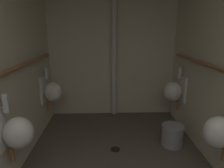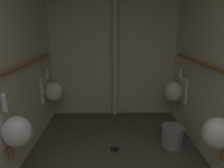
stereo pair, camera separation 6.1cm
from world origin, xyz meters
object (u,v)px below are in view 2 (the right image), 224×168
object	(u,v)px
standpipe_back_wall	(115,48)
waste_bin	(172,136)
floor_drain	(114,149)
urinal_left_mid	(15,131)
urinal_left_far	(53,91)
urinal_right_far	(175,91)
urinal_right_mid	(219,132)

from	to	relation	value
standpipe_back_wall	waste_bin	distance (m)	1.81
floor_drain	waste_bin	xyz separation A→B (m)	(0.85, 0.10, 0.15)
waste_bin	urinal_left_mid	bearing A→B (deg)	-159.07
urinal_left_far	urinal_right_far	xyz separation A→B (m)	(2.09, -0.04, 0.00)
floor_drain	urinal_right_mid	bearing A→B (deg)	-32.90
urinal_right_mid	standpipe_back_wall	world-z (taller)	standpipe_back_wall
standpipe_back_wall	urinal_left_far	bearing A→B (deg)	-157.04
urinal_left_mid	urinal_left_far	size ratio (longest dim) A/B	1.00
urinal_right_far	standpipe_back_wall	size ratio (longest dim) A/B	0.29
standpipe_back_wall	floor_drain	xyz separation A→B (m)	(-0.04, -1.20, -1.32)
standpipe_back_wall	urinal_left_mid	bearing A→B (deg)	-120.45
standpipe_back_wall	floor_drain	bearing A→B (deg)	-91.75
urinal_right_mid	urinal_right_far	bearing A→B (deg)	90.00
urinal_right_mid	urinal_left_mid	bearing A→B (deg)	178.53
urinal_left_mid	waste_bin	bearing A→B (deg)	20.93
urinal_right_far	urinal_left_far	bearing A→B (deg)	178.95
urinal_left_far	floor_drain	bearing A→B (deg)	-35.82
urinal_left_mid	floor_drain	size ratio (longest dim) A/B	5.39
urinal_right_far	standpipe_back_wall	xyz separation A→B (m)	(-1.01, 0.49, 0.68)
urinal_left_far	waste_bin	bearing A→B (deg)	-19.09
urinal_left_mid	urinal_left_far	bearing A→B (deg)	90.00
urinal_left_far	waste_bin	world-z (taller)	urinal_left_far
urinal_left_mid	urinal_left_far	distance (m)	1.37
urinal_right_mid	floor_drain	bearing A→B (deg)	147.10
urinal_left_mid	urinal_right_mid	distance (m)	2.09
urinal_left_mid	urinal_right_far	size ratio (longest dim) A/B	1.00
urinal_right_mid	urinal_right_far	world-z (taller)	same
urinal_left_far	urinal_right_mid	bearing A→B (deg)	-34.38
urinal_left_far	urinal_right_far	world-z (taller)	same
urinal_left_mid	standpipe_back_wall	world-z (taller)	standpipe_back_wall
urinal_right_far	standpipe_back_wall	world-z (taller)	standpipe_back_wall
urinal_left_far	urinal_right_mid	size ratio (longest dim) A/B	1.00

